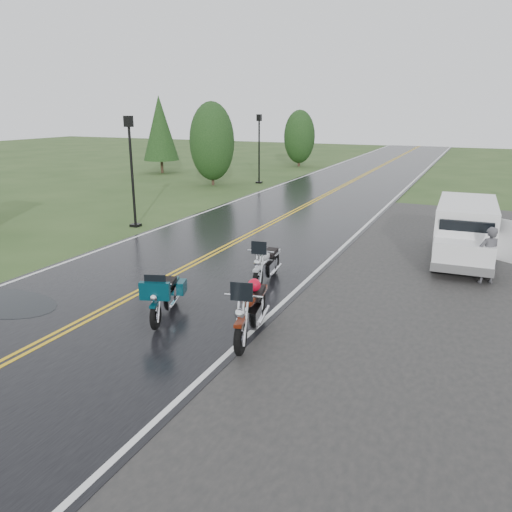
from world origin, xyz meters
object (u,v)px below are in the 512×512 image
at_px(motorcycle_teal, 155,306).
at_px(person_at_van, 488,256).
at_px(motorcycle_red, 240,324).
at_px(lamp_post_far_left, 259,149).
at_px(motorcycle_silver, 258,270).
at_px(lamp_post_near_left, 132,172).
at_px(van_white, 438,241).

height_order(motorcycle_teal, person_at_van, person_at_van).
bearing_deg(motorcycle_red, lamp_post_far_left, 101.19).
height_order(motorcycle_silver, lamp_post_near_left, lamp_post_near_left).
bearing_deg(lamp_post_far_left, motorcycle_silver, -66.00).
distance_m(motorcycle_red, lamp_post_near_left, 12.53).
distance_m(motorcycle_teal, lamp_post_far_left, 23.14).
relative_size(motorcycle_red, motorcycle_silver, 1.08).
xyz_separation_m(motorcycle_silver, person_at_van, (5.50, 3.41, 0.13)).
bearing_deg(lamp_post_near_left, person_at_van, -7.33).
distance_m(motorcycle_teal, van_white, 8.72).
xyz_separation_m(motorcycle_red, lamp_post_near_left, (-9.08, 8.49, 1.54)).
distance_m(motorcycle_teal, person_at_van, 9.24).
distance_m(motorcycle_silver, person_at_van, 6.48).
bearing_deg(van_white, motorcycle_silver, -138.22).
xyz_separation_m(motorcycle_red, person_at_van, (4.37, 6.76, 0.08)).
relative_size(motorcycle_silver, lamp_post_far_left, 0.51).
height_order(van_white, lamp_post_far_left, lamp_post_far_left).
xyz_separation_m(motorcycle_red, motorcycle_silver, (-1.14, 3.35, -0.05)).
relative_size(motorcycle_teal, person_at_van, 1.30).
relative_size(motorcycle_teal, lamp_post_far_left, 0.47).
relative_size(motorcycle_teal, motorcycle_silver, 0.92).
xyz_separation_m(motorcycle_teal, lamp_post_far_left, (-7.30, 21.90, 1.61)).
bearing_deg(motorcycle_silver, lamp_post_near_left, 139.86).
bearing_deg(lamp_post_far_left, motorcycle_red, -66.76).
bearing_deg(motorcycle_silver, van_white, 36.56).
height_order(motorcycle_silver, lamp_post_far_left, lamp_post_far_left).
distance_m(motorcycle_red, lamp_post_far_left, 24.19).
height_order(lamp_post_near_left, lamp_post_far_left, lamp_post_near_left).
height_order(motorcycle_teal, lamp_post_far_left, lamp_post_far_left).
distance_m(person_at_van, lamp_post_far_left, 20.81).
xyz_separation_m(person_at_van, lamp_post_near_left, (-13.45, 1.73, 1.46)).
bearing_deg(lamp_post_near_left, lamp_post_far_left, 91.85).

